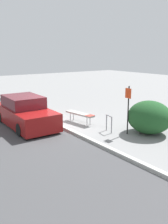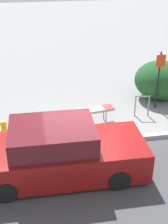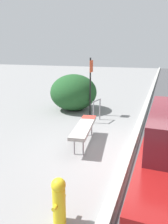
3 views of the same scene
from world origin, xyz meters
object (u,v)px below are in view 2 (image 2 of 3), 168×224
at_px(fire_hydrant, 4,130).
at_px(parked_car_near, 59,153).
at_px(bike_rack, 142,104).
at_px(bench, 88,111).
at_px(sign_post, 159,75).

xyz_separation_m(fire_hydrant, parked_car_near, (1.59, -1.99, 0.29)).
xyz_separation_m(bike_rack, parked_car_near, (-3.42, -2.90, 0.20)).
distance_m(bike_rack, parked_car_near, 4.49).
distance_m(bench, parked_car_near, 2.95).
height_order(fire_hydrant, parked_car_near, parked_car_near).
bearing_deg(bench, parked_car_near, -125.04).
distance_m(bench, fire_hydrant, 2.97).
relative_size(bench, bike_rack, 2.37).
bearing_deg(bench, fire_hydrant, -176.08).
height_order(sign_post, fire_hydrant, sign_post).
bearing_deg(sign_post, bench, -165.20).
height_order(bench, fire_hydrant, fire_hydrant).
bearing_deg(fire_hydrant, parked_car_near, -51.47).
bearing_deg(fire_hydrant, bench, 12.62).
xyz_separation_m(bike_rack, sign_post, (0.75, 0.50, 0.88)).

